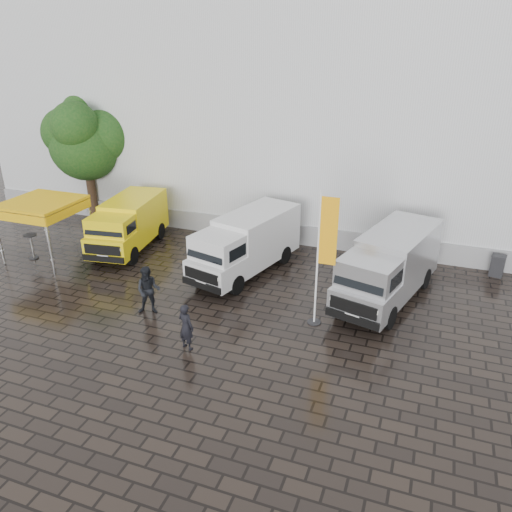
# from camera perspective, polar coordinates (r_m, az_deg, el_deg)

# --- Properties ---
(ground) EXTENTS (120.00, 120.00, 0.00)m
(ground) POSITION_cam_1_polar(r_m,az_deg,el_deg) (18.00, 1.96, -8.26)
(ground) COLOR black
(ground) RESTS_ON ground
(exhibition_hall) EXTENTS (44.00, 16.00, 12.00)m
(exhibition_hall) POSITION_cam_1_polar(r_m,az_deg,el_deg) (30.84, 15.70, 16.36)
(exhibition_hall) COLOR silver
(exhibition_hall) RESTS_ON ground
(hall_plinth) EXTENTS (44.00, 0.15, 1.00)m
(hall_plinth) POSITION_cam_1_polar(r_m,az_deg,el_deg) (24.37, 12.40, 1.42)
(hall_plinth) COLOR gray
(hall_plinth) RESTS_ON ground
(van_yellow) EXTENTS (2.69, 5.42, 2.40)m
(van_yellow) POSITION_cam_1_polar(r_m,az_deg,el_deg) (24.82, -14.37, 3.38)
(van_yellow) COLOR yellow
(van_yellow) RESTS_ON ground
(van_white) EXTENTS (3.39, 6.20, 2.55)m
(van_white) POSITION_cam_1_polar(r_m,az_deg,el_deg) (21.55, -1.18, 1.23)
(van_white) COLOR silver
(van_white) RESTS_ON ground
(van_silver) EXTENTS (3.60, 6.48, 2.67)m
(van_silver) POSITION_cam_1_polar(r_m,az_deg,el_deg) (19.92, 14.91, -1.40)
(van_silver) COLOR silver
(van_silver) RESTS_ON ground
(canopy_tent) EXTENTS (3.02, 3.02, 2.77)m
(canopy_tent) POSITION_cam_1_polar(r_m,az_deg,el_deg) (24.64, -23.37, 5.38)
(canopy_tent) COLOR silver
(canopy_tent) RESTS_ON ground
(flagpole) EXTENTS (0.88, 0.50, 4.99)m
(flagpole) POSITION_cam_1_polar(r_m,az_deg,el_deg) (17.13, 7.68, 0.33)
(flagpole) COLOR black
(flagpole) RESTS_ON ground
(tree) EXTENTS (3.81, 3.93, 6.83)m
(tree) POSITION_cam_1_polar(r_m,az_deg,el_deg) (29.31, -18.95, 12.41)
(tree) COLOR black
(tree) RESTS_ON ground
(cocktail_table) EXTENTS (0.60, 0.60, 1.18)m
(cocktail_table) POSITION_cam_1_polar(r_m,az_deg,el_deg) (25.44, -24.23, 0.99)
(cocktail_table) COLOR black
(cocktail_table) RESTS_ON ground
(wheelie_bin) EXTENTS (0.68, 0.68, 0.96)m
(wheelie_bin) POSITION_cam_1_polar(r_m,az_deg,el_deg) (23.95, 25.87, -0.97)
(wheelie_bin) COLOR black
(wheelie_bin) RESTS_ON ground
(person_front) EXTENTS (0.69, 0.56, 1.65)m
(person_front) POSITION_cam_1_polar(r_m,az_deg,el_deg) (16.67, -8.00, -8.01)
(person_front) COLOR black
(person_front) RESTS_ON ground
(person_tent) EXTENTS (1.10, 0.98, 1.87)m
(person_tent) POSITION_cam_1_polar(r_m,az_deg,el_deg) (18.92, -12.19, -3.86)
(person_tent) COLOR black
(person_tent) RESTS_ON ground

